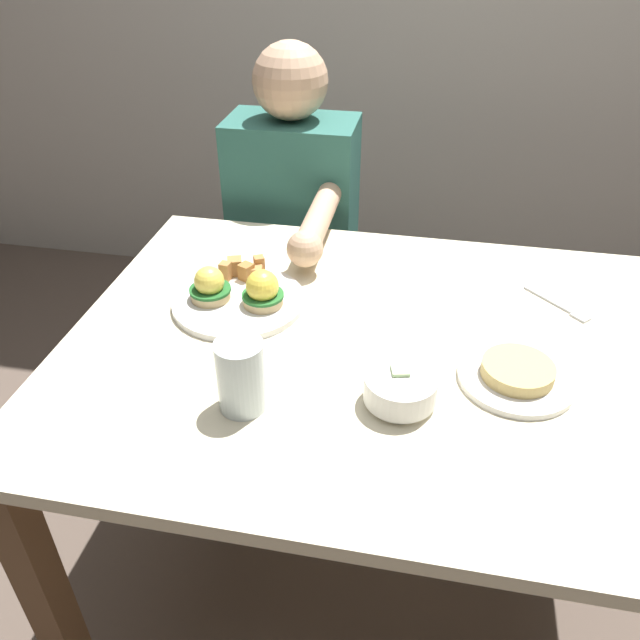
{
  "coord_description": "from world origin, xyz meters",
  "views": [
    {
      "loc": [
        0.06,
        -0.95,
        1.45
      ],
      "look_at": [
        -0.12,
        0.0,
        0.78
      ],
      "focal_mm": 35.66,
      "sensor_mm": 36.0,
      "label": 1
    }
  ],
  "objects_px": {
    "water_glass_near": "(241,378)",
    "diner_person": "(293,230)",
    "eggs_benedict_plate": "(239,294)",
    "fork": "(560,305)",
    "side_plate": "(517,375)",
    "fruit_bowl": "(400,389)",
    "dining_table": "(382,388)"
  },
  "relations": [
    {
      "from": "water_glass_near",
      "to": "side_plate",
      "type": "height_order",
      "value": "water_glass_near"
    },
    {
      "from": "fork",
      "to": "diner_person",
      "type": "height_order",
      "value": "diner_person"
    },
    {
      "from": "water_glass_near",
      "to": "side_plate",
      "type": "xyz_separation_m",
      "value": [
        0.44,
        0.15,
        -0.04
      ]
    },
    {
      "from": "eggs_benedict_plate",
      "to": "fork",
      "type": "bearing_deg",
      "value": 10.21
    },
    {
      "from": "eggs_benedict_plate",
      "to": "diner_person",
      "type": "height_order",
      "value": "diner_person"
    },
    {
      "from": "dining_table",
      "to": "water_glass_near",
      "type": "xyz_separation_m",
      "value": [
        -0.21,
        -0.21,
        0.16
      ]
    },
    {
      "from": "eggs_benedict_plate",
      "to": "fruit_bowl",
      "type": "bearing_deg",
      "value": -34.25
    },
    {
      "from": "water_glass_near",
      "to": "eggs_benedict_plate",
      "type": "bearing_deg",
      "value": 108.22
    },
    {
      "from": "dining_table",
      "to": "fork",
      "type": "distance_m",
      "value": 0.4
    },
    {
      "from": "dining_table",
      "to": "fruit_bowl",
      "type": "relative_size",
      "value": 10.0
    },
    {
      "from": "dining_table",
      "to": "fork",
      "type": "height_order",
      "value": "fork"
    },
    {
      "from": "side_plate",
      "to": "eggs_benedict_plate",
      "type": "bearing_deg",
      "value": 165.24
    },
    {
      "from": "eggs_benedict_plate",
      "to": "side_plate",
      "type": "xyz_separation_m",
      "value": [
        0.54,
        -0.14,
        -0.01
      ]
    },
    {
      "from": "fruit_bowl",
      "to": "diner_person",
      "type": "bearing_deg",
      "value": 115.36
    },
    {
      "from": "side_plate",
      "to": "diner_person",
      "type": "relative_size",
      "value": 0.18
    },
    {
      "from": "fruit_bowl",
      "to": "water_glass_near",
      "type": "bearing_deg",
      "value": -167.5
    },
    {
      "from": "water_glass_near",
      "to": "diner_person",
      "type": "xyz_separation_m",
      "value": [
        -0.11,
        0.81,
        -0.15
      ]
    },
    {
      "from": "fruit_bowl",
      "to": "eggs_benedict_plate",
      "type": "bearing_deg",
      "value": 145.75
    },
    {
      "from": "dining_table",
      "to": "water_glass_near",
      "type": "distance_m",
      "value": 0.34
    },
    {
      "from": "fruit_bowl",
      "to": "side_plate",
      "type": "bearing_deg",
      "value": 25.96
    },
    {
      "from": "dining_table",
      "to": "fork",
      "type": "relative_size",
      "value": 9.7
    },
    {
      "from": "side_plate",
      "to": "diner_person",
      "type": "bearing_deg",
      "value": 129.82
    },
    {
      "from": "diner_person",
      "to": "water_glass_near",
      "type": "bearing_deg",
      "value": -82.5
    },
    {
      "from": "diner_person",
      "to": "fruit_bowl",
      "type": "bearing_deg",
      "value": -64.64
    },
    {
      "from": "side_plate",
      "to": "dining_table",
      "type": "bearing_deg",
      "value": 165.49
    },
    {
      "from": "eggs_benedict_plate",
      "to": "side_plate",
      "type": "distance_m",
      "value": 0.56
    },
    {
      "from": "eggs_benedict_plate",
      "to": "side_plate",
      "type": "bearing_deg",
      "value": -14.76
    },
    {
      "from": "dining_table",
      "to": "diner_person",
      "type": "height_order",
      "value": "diner_person"
    },
    {
      "from": "side_plate",
      "to": "diner_person",
      "type": "distance_m",
      "value": 0.87
    },
    {
      "from": "dining_table",
      "to": "eggs_benedict_plate",
      "type": "height_order",
      "value": "eggs_benedict_plate"
    },
    {
      "from": "fruit_bowl",
      "to": "water_glass_near",
      "type": "height_order",
      "value": "water_glass_near"
    },
    {
      "from": "eggs_benedict_plate",
      "to": "fork",
      "type": "distance_m",
      "value": 0.65
    }
  ]
}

